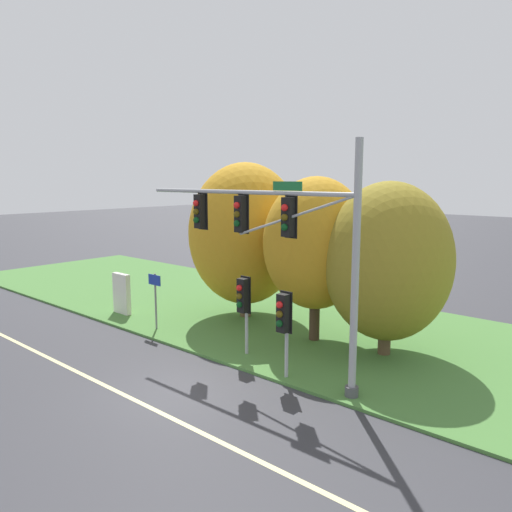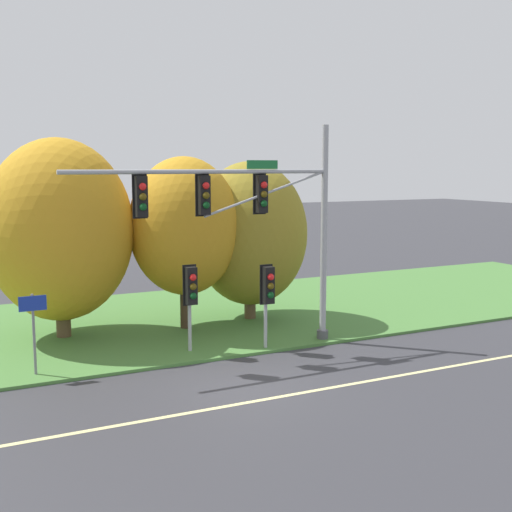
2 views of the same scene
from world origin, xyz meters
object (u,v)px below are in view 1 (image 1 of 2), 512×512
object	(u,v)px
route_sign_post	(155,293)
info_kiosk	(122,294)
tree_nearest_road	(245,234)
tree_left_of_mast	(316,244)
traffic_signal_mast	(279,233)
pedestrian_signal_near_kerb	(243,299)
pedestrian_signal_further_along	(284,317)
tree_behind_signpost	(388,262)

from	to	relation	value
route_sign_post	info_kiosk	xyz separation A→B (m)	(-3.19, 0.47, -0.62)
tree_nearest_road	tree_left_of_mast	world-z (taller)	tree_nearest_road
tree_nearest_road	info_kiosk	size ratio (longest dim) A/B	3.69
traffic_signal_mast	pedestrian_signal_near_kerb	world-z (taller)	traffic_signal_mast
tree_nearest_road	route_sign_post	bearing A→B (deg)	-110.20
tree_left_of_mast	pedestrian_signal_near_kerb	bearing A→B (deg)	-106.48
pedestrian_signal_further_along	tree_behind_signpost	bearing A→B (deg)	72.14
route_sign_post	pedestrian_signal_further_along	bearing A→B (deg)	-4.80
tree_behind_signpost	tree_left_of_mast	bearing A→B (deg)	-173.34
pedestrian_signal_near_kerb	tree_behind_signpost	xyz separation A→B (m)	(3.76, 3.45, 1.34)
pedestrian_signal_further_along	tree_left_of_mast	size ratio (longest dim) A/B	0.44
traffic_signal_mast	tree_left_of_mast	size ratio (longest dim) A/B	1.41
tree_nearest_road	info_kiosk	xyz separation A→B (m)	(-4.66, -3.52, -2.87)
pedestrian_signal_near_kerb	pedestrian_signal_further_along	bearing A→B (deg)	-17.40
route_sign_post	info_kiosk	size ratio (longest dim) A/B	1.25
info_kiosk	tree_behind_signpost	bearing A→B (deg)	14.77
tree_behind_signpost	info_kiosk	world-z (taller)	tree_behind_signpost
traffic_signal_mast	tree_left_of_mast	xyz separation A→B (m)	(-1.04, 3.59, -0.76)
pedestrian_signal_near_kerb	info_kiosk	bearing A→B (deg)	177.66
pedestrian_signal_further_along	route_sign_post	world-z (taller)	pedestrian_signal_further_along
tree_nearest_road	info_kiosk	world-z (taller)	tree_nearest_road
pedestrian_signal_further_along	route_sign_post	distance (m)	7.34
pedestrian_signal_near_kerb	tree_behind_signpost	distance (m)	5.28
tree_nearest_road	info_kiosk	distance (m)	6.50
traffic_signal_mast	info_kiosk	world-z (taller)	traffic_signal_mast
route_sign_post	info_kiosk	bearing A→B (deg)	171.57
pedestrian_signal_near_kerb	pedestrian_signal_further_along	xyz separation A→B (m)	(2.41, -0.75, -0.04)
traffic_signal_mast	info_kiosk	distance (m)	10.71
traffic_signal_mast	pedestrian_signal_further_along	world-z (taller)	traffic_signal_mast
pedestrian_signal_near_kerb	info_kiosk	xyz separation A→B (m)	(-8.08, 0.33, -1.11)
pedestrian_signal_further_along	tree_behind_signpost	world-z (taller)	tree_behind_signpost
route_sign_post	tree_nearest_road	xyz separation A→B (m)	(1.47, 3.99, 2.25)
route_sign_post	tree_behind_signpost	world-z (taller)	tree_behind_signpost
route_sign_post	info_kiosk	world-z (taller)	route_sign_post
pedestrian_signal_near_kerb	tree_nearest_road	world-z (taller)	tree_nearest_road
traffic_signal_mast	route_sign_post	xyz separation A→B (m)	(-6.85, 0.32, -3.03)
pedestrian_signal_near_kerb	route_sign_post	bearing A→B (deg)	-178.34
tree_nearest_road	tree_behind_signpost	size ratio (longest dim) A/B	1.13
traffic_signal_mast	tree_left_of_mast	bearing A→B (deg)	106.15
traffic_signal_mast	info_kiosk	size ratio (longest dim) A/B	4.75
traffic_signal_mast	pedestrian_signal_further_along	bearing A→B (deg)	-33.04
tree_behind_signpost	tree_nearest_road	bearing A→B (deg)	176.84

